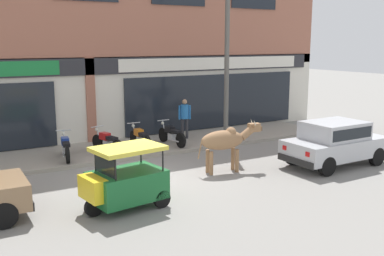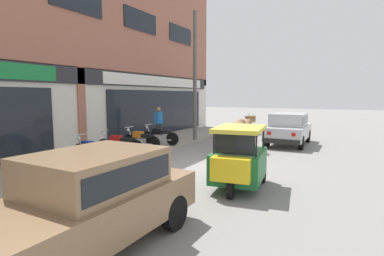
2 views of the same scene
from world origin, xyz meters
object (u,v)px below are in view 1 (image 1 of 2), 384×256
at_px(pedestrian, 185,115).
at_px(motorcycle_3, 172,135).
at_px(auto_rickshaw, 124,182).
at_px(motorcycle_2, 140,138).
at_px(cow, 225,140).
at_px(motorcycle_0, 66,147).
at_px(utility_pole, 227,63).
at_px(car_1, 335,141).
at_px(motorcycle_1, 107,142).

bearing_deg(pedestrian, motorcycle_3, -143.66).
relative_size(auto_rickshaw, motorcycle_2, 1.15).
height_order(cow, motorcycle_3, cow).
distance_m(motorcycle_0, utility_pole, 6.64).
relative_size(car_1, motorcycle_2, 2.01).
height_order(motorcycle_0, motorcycle_3, same).
distance_m(car_1, motorcycle_3, 5.96).
distance_m(car_1, auto_rickshaw, 7.36).
relative_size(motorcycle_2, pedestrian, 1.13).
xyz_separation_m(motorcycle_0, pedestrian, (5.01, 0.79, 0.60)).
relative_size(cow, motorcycle_0, 1.19).
xyz_separation_m(motorcycle_3, pedestrian, (0.97, 0.72, 0.60)).
height_order(cow, car_1, cow).
bearing_deg(motorcycle_1, auto_rickshaw, -105.31).
relative_size(pedestrian, utility_pole, 0.26).
bearing_deg(utility_pole, pedestrian, 126.52).
height_order(motorcycle_1, pedestrian, pedestrian).
distance_m(cow, motorcycle_3, 3.73).
bearing_deg(motorcycle_2, motorcycle_0, -177.54).
relative_size(auto_rickshaw, motorcycle_1, 1.17).
bearing_deg(motorcycle_0, cow, -42.37).
height_order(car_1, pedestrian, pedestrian).
distance_m(car_1, motorcycle_1, 7.73).
bearing_deg(motorcycle_3, car_1, -54.87).
bearing_deg(motorcycle_2, utility_pole, -12.53).
relative_size(motorcycle_1, motorcycle_3, 0.98).
bearing_deg(pedestrian, utility_pole, -53.48).
relative_size(motorcycle_3, pedestrian, 1.13).
height_order(cow, motorcycle_1, cow).
xyz_separation_m(motorcycle_3, utility_pole, (2.01, -0.69, 2.67)).
bearing_deg(motorcycle_3, motorcycle_2, 178.16).
bearing_deg(utility_pole, cow, -124.82).
height_order(cow, utility_pole, utility_pole).
xyz_separation_m(car_1, auto_rickshaw, (-7.36, -0.17, -0.15)).
xyz_separation_m(car_1, motorcycle_2, (-4.70, 4.91, -0.30)).
bearing_deg(pedestrian, motorcycle_1, -168.95).
distance_m(auto_rickshaw, motorcycle_0, 4.96).
relative_size(motorcycle_2, motorcycle_3, 1.00).
relative_size(cow, utility_pole, 0.35).
bearing_deg(cow, auto_rickshaw, -160.80).
height_order(motorcycle_2, pedestrian, pedestrian).
bearing_deg(motorcycle_2, car_1, -46.23).
xyz_separation_m(car_1, utility_pole, (-1.41, 4.18, 2.37)).
bearing_deg(cow, motorcycle_0, 137.63).
xyz_separation_m(cow, auto_rickshaw, (-3.86, -1.35, -0.35)).
bearing_deg(cow, motorcycle_2, 107.88).
height_order(motorcycle_0, pedestrian, pedestrian).
distance_m(motorcycle_1, motorcycle_3, 2.55).
relative_size(car_1, pedestrian, 2.27).
relative_size(motorcycle_1, motorcycle_2, 0.98).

